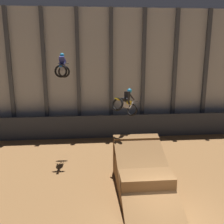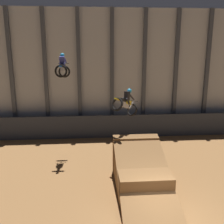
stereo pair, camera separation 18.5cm
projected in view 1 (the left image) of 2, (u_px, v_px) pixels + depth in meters
name	position (u px, v px, depth m)	size (l,w,h in m)	color
ground_plane	(167.00, 221.00, 10.56)	(60.00, 60.00, 0.00)	olive
arena_back_wall	(127.00, 73.00, 20.56)	(32.00, 0.40, 9.73)	#ADB2B7
lower_barrier	(128.00, 126.00, 20.47)	(31.36, 0.20, 1.77)	#2D333D
dirt_ramp	(141.00, 171.00, 13.18)	(2.49, 5.17, 2.28)	brown
rider_bike_left_air	(62.00, 68.00, 15.43)	(0.78, 1.75, 1.52)	black
rider_bike_right_air	(126.00, 103.00, 14.48)	(1.72, 1.68, 1.66)	black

